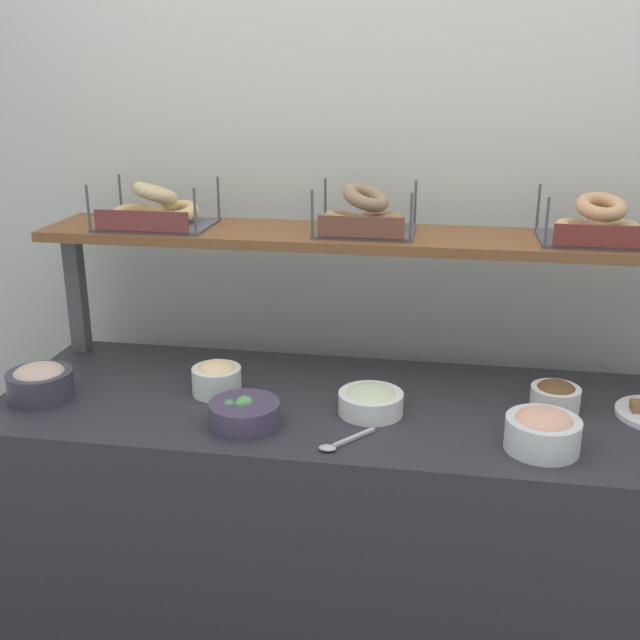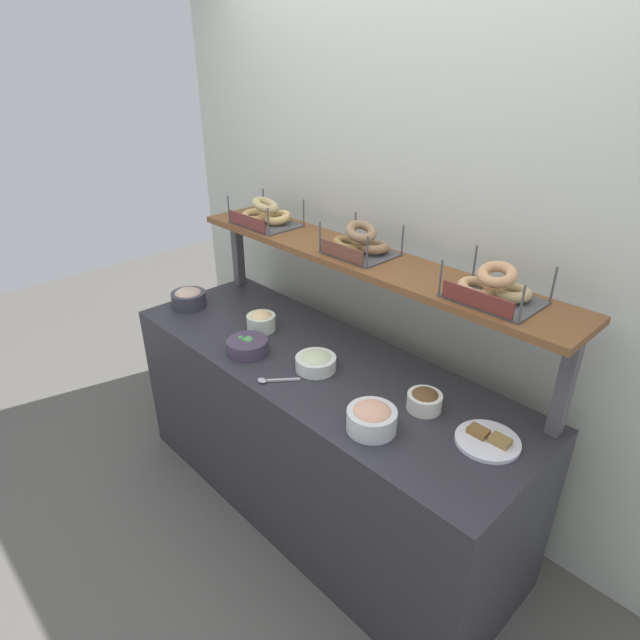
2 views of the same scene
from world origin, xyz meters
name	(u,v)px [view 2 (image 2 of 2)]	position (x,y,z in m)	size (l,w,h in m)	color
ground_plane	(318,500)	(0.00, 0.00, 0.00)	(8.00, 8.00, 0.00)	#595651
back_wall	(400,257)	(0.00, 0.55, 1.20)	(3.23, 0.06, 2.40)	beige
deli_counter	(318,435)	(0.00, 0.00, 0.42)	(2.03, 0.70, 0.85)	#2D2D33
shelf_riser_left	(238,252)	(-0.95, 0.27, 1.05)	(0.05, 0.05, 0.40)	#4C4C51
shelf_riser_right	(565,387)	(0.95, 0.27, 1.05)	(0.05, 0.05, 0.40)	#4C4C51
upper_shelf	(362,258)	(0.00, 0.27, 1.26)	(1.99, 0.32, 0.03)	brown
bowl_veggie_mix	(248,346)	(-0.27, -0.18, 0.88)	(0.19, 0.19, 0.08)	#473C54
bowl_egg_salad	(261,321)	(-0.41, 0.00, 0.90)	(0.14, 0.14, 0.10)	white
bowl_scallion_spread	(316,362)	(0.05, -0.06, 0.89)	(0.18, 0.18, 0.08)	white
bowl_lox_spread	(372,418)	(0.48, -0.19, 0.90)	(0.18, 0.18, 0.10)	silver
bowl_chocolate_spread	(425,400)	(0.54, 0.05, 0.89)	(0.13, 0.13, 0.08)	white
bowl_tuna_salad	(189,298)	(-0.89, -0.12, 0.90)	(0.18, 0.18, 0.10)	#373843
serving_plate_white	(488,440)	(0.82, 0.05, 0.86)	(0.23, 0.23, 0.04)	white
serving_spoon_near_plate	(271,380)	(-0.01, -0.26, 0.86)	(0.13, 0.14, 0.01)	#B7B7BC
bagel_basket_plain	(265,215)	(-0.66, 0.25, 1.33)	(0.34, 0.25, 0.14)	#4C4C51
bagel_basket_everything	(360,244)	(-0.02, 0.27, 1.33)	(0.29, 0.26, 0.15)	#4C4C51
bagel_basket_sesame	(494,288)	(0.64, 0.26, 1.32)	(0.32, 0.26, 0.14)	#4C4C51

